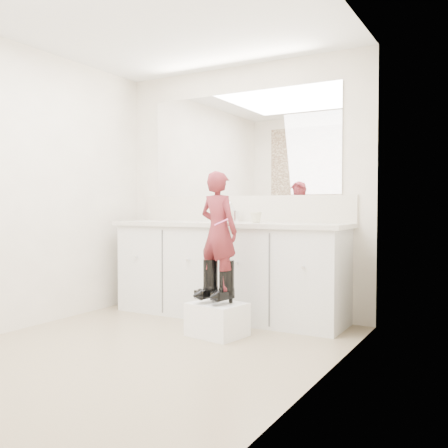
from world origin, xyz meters
The scene contains 17 objects.
floor centered at (0.00, 0.00, 0.00)m, with size 3.00×3.00×0.00m, color #867B58.
ceiling centered at (0.00, 0.00, 2.40)m, with size 3.00×3.00×0.00m, color white.
wall_back centered at (0.00, 1.50, 1.20)m, with size 2.60×2.60×0.00m, color beige.
wall_left centered at (-1.30, 0.00, 1.20)m, with size 3.00×3.00×0.00m, color beige.
wall_right centered at (1.30, 0.00, 1.20)m, with size 3.00×3.00×0.00m, color beige.
vanity_cabinet centered at (0.00, 1.23, 0.42)m, with size 2.20×0.55×0.85m, color silver.
countertop centered at (0.00, 1.21, 0.87)m, with size 2.28×0.58×0.04m, color beige.
backsplash centered at (0.00, 1.49, 1.02)m, with size 2.28×0.03×0.25m, color beige.
mirror centered at (0.00, 1.49, 1.64)m, with size 2.00×0.02×1.00m, color white.
faucet centered at (0.00, 1.38, 0.94)m, with size 0.08×0.08×0.10m, color silver.
cup centered at (0.30, 1.20, 0.94)m, with size 0.10×0.10×0.10m, color beige.
soap_bottle centered at (-0.15, 1.28, 1.00)m, with size 0.10×0.10×0.21m, color silver.
step_stool centered at (0.26, 0.59, 0.13)m, with size 0.41×0.34×0.26m, color white.
boot_left centered at (0.18, 0.61, 0.44)m, with size 0.13×0.23×0.34m, color black, non-canonical shape.
boot_right centered at (0.33, 0.61, 0.44)m, with size 0.13×0.23×0.34m, color black, non-canonical shape.
toddler centered at (0.26, 0.61, 0.84)m, with size 0.35×0.23×0.95m, color #A5323A.
toothbrush centered at (0.33, 0.53, 0.91)m, with size 0.01×0.01×0.14m, color pink.
Camera 1 is at (2.25, -2.83, 1.03)m, focal length 40.00 mm.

